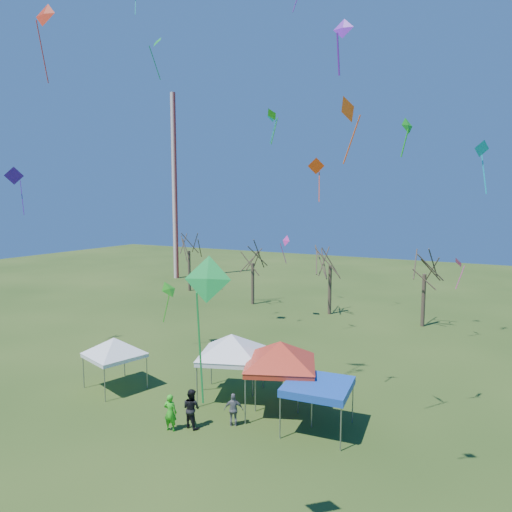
{
  "coord_description": "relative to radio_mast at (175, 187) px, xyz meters",
  "views": [
    {
      "loc": [
        11.45,
        -16.0,
        10.5
      ],
      "look_at": [
        1.24,
        3.0,
        7.95
      ],
      "focal_mm": 32.0,
      "sensor_mm": 36.0,
      "label": 1
    }
  ],
  "objects": [
    {
      "name": "kite_2",
      "position": [
        19.82,
        -10.39,
        6.1
      ],
      "size": [
        1.44,
        1.24,
        3.31
      ],
      "rotation": [
        0.0,
        0.0,
        2.55
      ],
      "color": "#0BAA99",
      "rests_on": "ground"
    },
    {
      "name": "kite_7",
      "position": [
        17.18,
        -23.45,
        9.27
      ],
      "size": [
        1.21,
        1.09,
        2.89
      ],
      "rotation": [
        0.0,
        0.0,
        5.87
      ],
      "color": "#16932B",
      "rests_on": "ground"
    },
    {
      "name": "tree_0",
      "position": [
        7.15,
        -6.62,
        -6.01
      ],
      "size": [
        3.83,
        3.83,
        8.44
      ],
      "color": "#3D2D21",
      "rests_on": "ground"
    },
    {
      "name": "tent_white_west",
      "position": [
        20.66,
        -31.89,
        -9.76
      ],
      "size": [
        3.69,
        3.69,
        3.39
      ],
      "rotation": [
        0.0,
        0.0,
        -0.29
      ],
      "color": "gray",
      "rests_on": "ground"
    },
    {
      "name": "kite_18",
      "position": [
        31.33,
        -28.65,
        -0.29
      ],
      "size": [
        0.85,
        0.55,
        2.16
      ],
      "rotation": [
        0.0,
        0.0,
        3.54
      ],
      "color": "#FB420D",
      "rests_on": "ground"
    },
    {
      "name": "person_dark",
      "position": [
        27.18,
        -33.55,
        -11.57
      ],
      "size": [
        0.98,
        0.81,
        1.85
      ],
      "primitive_type": "imported",
      "rotation": [
        0.0,
        0.0,
        3.01
      ],
      "color": "black",
      "rests_on": "ground"
    },
    {
      "name": "kite_17",
      "position": [
        38.4,
        -24.35,
        0.58
      ],
      "size": [
        0.88,
        0.85,
        2.67
      ],
      "rotation": [
        0.0,
        0.0,
        3.89
      ],
      "color": "#0DB3D0",
      "rests_on": "ground"
    },
    {
      "name": "kite_8",
      "position": [
        16.01,
        -31.7,
        8.52
      ],
      "size": [
        1.51,
        0.7,
        4.36
      ],
      "rotation": [
        0.0,
        0.0,
        0.08
      ],
      "color": "red",
      "rests_on": "ground"
    },
    {
      "name": "kite_5",
      "position": [
        32.62,
        -40.06,
        -4.1
      ],
      "size": [
        1.35,
        0.82,
        4.22
      ],
      "rotation": [
        0.0,
        0.0,
        0.33
      ],
      "color": "green",
      "rests_on": "ground"
    },
    {
      "name": "tent_blue",
      "position": [
        32.49,
        -31.04,
        -10.4
      ],
      "size": [
        3.19,
        3.19,
        2.29
      ],
      "rotation": [
        0.0,
        0.0,
        0.1
      ],
      "color": "gray",
      "rests_on": "ground"
    },
    {
      "name": "radio_mast",
      "position": [
        0.0,
        0.0,
        0.0
      ],
      "size": [
        0.7,
        0.7,
        25.0
      ],
      "primitive_type": "cylinder",
      "color": "silver",
      "rests_on": "ground"
    },
    {
      "name": "tree_2",
      "position": [
        25.63,
        -9.62,
        -6.21
      ],
      "size": [
        3.71,
        3.71,
        8.18
      ],
      "color": "#3D2D21",
      "rests_on": "ground"
    },
    {
      "name": "kite_1",
      "position": [
        24.42,
        -31.6,
        -6.53
      ],
      "size": [
        0.75,
        1.03,
        2.15
      ],
      "rotation": [
        0.0,
        0.0,
        1.47
      ],
      "color": "green",
      "rests_on": "ground"
    },
    {
      "name": "kite_13",
      "position": [
        22.84,
        -13.57,
        -5.41
      ],
      "size": [
        1.04,
        0.88,
        2.59
      ],
      "rotation": [
        0.0,
        0.0,
        5.78
      ],
      "color": "#CF2E99",
      "rests_on": "ground"
    },
    {
      "name": "tent_red",
      "position": [
        30.11,
        -30.05,
        -9.12
      ],
      "size": [
        4.4,
        4.4,
        4.18
      ],
      "rotation": [
        0.0,
        0.0,
        0.39
      ],
      "color": "gray",
      "rests_on": "ground"
    },
    {
      "name": "kite_24",
      "position": [
        24.9,
        -20.49,
        4.09
      ],
      "size": [
        1.19,
        1.07,
        2.54
      ],
      "rotation": [
        0.0,
        0.0,
        2.64
      ],
      "color": "green",
      "rests_on": "ground"
    },
    {
      "name": "kite_14",
      "position": [
        10.42,
        -30.36,
        -0.27
      ],
      "size": [
        1.02,
        1.23,
        3.24
      ],
      "rotation": [
        0.0,
        0.0,
        4.24
      ],
      "color": "#4D169E",
      "rests_on": "ground"
    },
    {
      "name": "person_grey",
      "position": [
        28.84,
        -32.48,
        -11.71
      ],
      "size": [
        0.99,
        0.76,
        1.57
      ],
      "primitive_type": "imported",
      "rotation": [
        0.0,
        0.0,
        3.62
      ],
      "color": "slate",
      "rests_on": "ground"
    },
    {
      "name": "kite_25",
      "position": [
        35.77,
        -29.7,
        1.16
      ],
      "size": [
        0.57,
        0.78,
        1.66
      ],
      "rotation": [
        0.0,
        0.0,
        1.11
      ],
      "color": "green",
      "rests_on": "ground"
    },
    {
      "name": "tent_white_mid",
      "position": [
        27.1,
        -29.78,
        -9.24
      ],
      "size": [
        4.31,
        4.31,
        4.04
      ],
      "rotation": [
        0.0,
        0.0,
        0.35
      ],
      "color": "gray",
      "rests_on": "ground"
    },
    {
      "name": "ground",
      "position": [
        28.0,
        -34.0,
        -12.5
      ],
      "size": [
        140.0,
        140.0,
        0.0
      ],
      "primitive_type": "plane",
      "color": "#264315",
      "rests_on": "ground"
    },
    {
      "name": "kite_19",
      "position": [
        36.83,
        -12.83,
        -6.55
      ],
      "size": [
        0.94,
        1.04,
        2.38
      ],
      "rotation": [
        0.0,
        0.0,
        2.14
      ],
      "color": "#FF389F",
      "rests_on": "ground"
    },
    {
      "name": "person_green",
      "position": [
        26.5,
        -34.25,
        -11.63
      ],
      "size": [
        0.7,
        0.53,
        1.73
      ],
      "primitive_type": "imported",
      "rotation": [
        0.0,
        0.0,
        3.35
      ],
      "color": "green",
      "rests_on": "ground"
    },
    {
      "name": "tree_3",
      "position": [
        34.03,
        -9.96,
        -6.42
      ],
      "size": [
        3.59,
        3.59,
        7.91
      ],
      "color": "#3D2D21",
      "rests_on": "ground"
    },
    {
      "name": "tree_1",
      "position": [
        17.23,
        -9.35,
        -6.71
      ],
      "size": [
        3.42,
        3.42,
        7.54
      ],
      "color": "#3D2D21",
      "rests_on": "ground"
    },
    {
      "name": "kite_27",
      "position": [
        33.78,
        -31.54,
        1.7
      ],
      "size": [
        1.13,
        1.15,
        2.76
      ],
      "rotation": [
        0.0,
        0.0,
        2.34
      ],
      "color": "#D9490B",
      "rests_on": "ground"
    },
    {
      "name": "kite_9",
      "position": [
        35.33,
        -37.31,
        2.67
      ],
      "size": [
        0.58,
        0.29,
        1.5
      ],
      "rotation": [
        0.0,
        0.0,
        0.0
      ],
      "color": "purple",
      "rests_on": "ground"
    }
  ]
}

